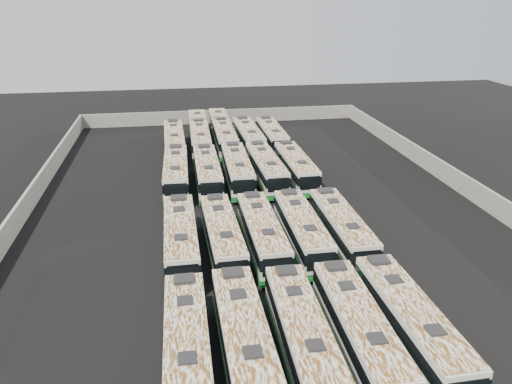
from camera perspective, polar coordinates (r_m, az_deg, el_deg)
name	(u,v)px	position (r m, az deg, el deg)	size (l,w,h in m)	color
ground	(258,209)	(49.75, 0.25, -1.99)	(140.00, 140.00, 0.00)	black
perimeter_wall	(258,199)	(49.32, 0.25, -0.82)	(45.20, 73.20, 2.20)	slate
bus_front_far_left	(187,348)	(29.32, -7.87, -17.25)	(2.59, 11.69, 3.29)	silver
bus_front_left	(245,343)	(29.33, -1.30, -16.82)	(2.68, 12.15, 3.42)	silver
bus_front_center	(303,337)	(29.94, 5.37, -16.14)	(2.71, 11.80, 3.31)	silver
bus_front_right	(359,331)	(30.83, 11.65, -15.26)	(2.74, 11.85, 3.33)	silver
bus_front_far_right	(410,323)	(32.11, 17.19, -14.14)	(2.66, 12.00, 3.37)	silver
bus_midfront_far_left	(181,239)	(40.57, -8.59, -5.32)	(2.59, 12.06, 3.39)	silver
bus_midfront_left	(222,237)	(40.68, -3.87, -5.10)	(2.79, 11.81, 3.31)	silver
bus_midfront_center	(262,234)	(40.99, 0.71, -4.82)	(2.59, 11.85, 3.33)	silver
bus_midfront_right	(302,230)	(41.84, 5.24, -4.36)	(2.57, 11.74, 3.30)	silver
bus_midfront_far_right	(341,228)	(42.56, 9.73, -4.11)	(2.58, 11.77, 3.31)	silver
bus_midback_far_left	(176,173)	(55.28, -9.12, 2.16)	(2.84, 12.27, 3.44)	silver
bus_midback_left	(207,172)	(55.12, -5.58, 2.26)	(2.60, 12.06, 3.40)	silver
bus_midback_center	(237,170)	(55.65, -2.15, 2.56)	(2.82, 12.22, 3.43)	silver
bus_midback_right	(266,168)	(56.04, 1.16, 2.71)	(2.88, 12.22, 3.43)	silver
bus_midback_far_right	(296,167)	(56.71, 4.56, 2.84)	(2.61, 11.93, 3.36)	silver
bus_back_far_left	(174,141)	(67.89, -9.31, 5.83)	(2.70, 12.08, 3.39)	silver
bus_back_left	(199,134)	(70.99, -6.49, 6.66)	(2.89, 18.55, 3.36)	silver
bus_back_center	(222,132)	(71.43, -3.85, 6.86)	(2.71, 18.73, 3.39)	silver
bus_back_right	(249,137)	(68.48, -0.86, 6.27)	(2.84, 12.26, 3.44)	silver
bus_back_far_right	(272,136)	(69.32, 1.84, 6.40)	(2.51, 11.75, 3.31)	silver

